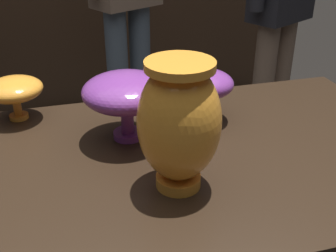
% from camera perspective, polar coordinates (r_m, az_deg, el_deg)
% --- Properties ---
extents(back_display_shelf, '(2.60, 0.40, 0.99)m').
position_cam_1_polar(back_display_shelf, '(3.02, -11.65, 12.51)').
color(back_display_shelf, '#422D1E').
rests_on(back_display_shelf, ground_plane).
extents(vase_centerpiece, '(0.15, 0.15, 0.24)m').
position_cam_1_polar(vase_centerpiece, '(0.73, 1.51, 0.49)').
color(vase_centerpiece, orange).
rests_on(vase_centerpiece, display_plinth).
extents(vase_tall_behind, '(0.14, 0.14, 0.12)m').
position_cam_1_polar(vase_tall_behind, '(1.00, 4.97, 5.57)').
color(vase_tall_behind, '#7A388E').
rests_on(vase_tall_behind, display_plinth).
extents(vase_left_accent, '(0.14, 0.14, 0.10)m').
position_cam_1_polar(vase_left_accent, '(1.07, -20.11, 4.62)').
color(vase_left_accent, orange).
rests_on(vase_left_accent, display_plinth).
extents(vase_right_accent, '(0.19, 0.19, 0.15)m').
position_cam_1_polar(vase_right_accent, '(0.91, -5.70, 4.46)').
color(vase_right_accent, '#7A388E').
rests_on(vase_right_accent, display_plinth).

